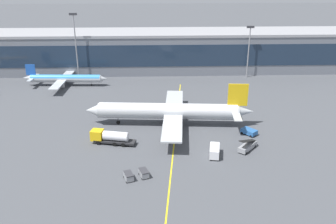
{
  "coord_description": "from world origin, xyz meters",
  "views": [
    {
      "loc": [
        -3.23,
        -83.14,
        39.75
      ],
      "look_at": [
        0.03,
        4.16,
        4.5
      ],
      "focal_mm": 38.71,
      "sensor_mm": 36.0,
      "label": 1
    }
  ],
  "objects_px": {
    "crew_van": "(214,151)",
    "baggage_cart_0": "(129,176)",
    "fuel_tanker": "(110,137)",
    "belt_loader": "(247,146)",
    "pushback_tug": "(249,132)",
    "main_airliner": "(169,111)",
    "baggage_cart_1": "(144,173)",
    "commuter_jet_far": "(65,78)"
  },
  "relations": [
    {
      "from": "commuter_jet_far",
      "to": "fuel_tanker",
      "type": "bearing_deg",
      "value": -65.58
    },
    {
      "from": "commuter_jet_far",
      "to": "crew_van",
      "type": "bearing_deg",
      "value": -49.87
    },
    {
      "from": "main_airliner",
      "to": "commuter_jet_far",
      "type": "relative_size",
      "value": 1.49
    },
    {
      "from": "main_airliner",
      "to": "commuter_jet_far",
      "type": "height_order",
      "value": "main_airliner"
    },
    {
      "from": "main_airliner",
      "to": "baggage_cart_1",
      "type": "xyz_separation_m",
      "value": [
        -6.11,
        -25.74,
        -3.19
      ]
    },
    {
      "from": "main_airliner",
      "to": "crew_van",
      "type": "xyz_separation_m",
      "value": [
        9.53,
        -17.81,
        -2.65
      ]
    },
    {
      "from": "fuel_tanker",
      "to": "crew_van",
      "type": "xyz_separation_m",
      "value": [
        24.08,
        -7.21,
        -0.43
      ]
    },
    {
      "from": "belt_loader",
      "to": "crew_van",
      "type": "distance_m",
      "value": 8.63
    },
    {
      "from": "pushback_tug",
      "to": "baggage_cart_1",
      "type": "distance_m",
      "value": 32.32
    },
    {
      "from": "main_airliner",
      "to": "pushback_tug",
      "type": "relative_size",
      "value": 10.26
    },
    {
      "from": "fuel_tanker",
      "to": "pushback_tug",
      "type": "height_order",
      "value": "fuel_tanker"
    },
    {
      "from": "pushback_tug",
      "to": "belt_loader",
      "type": "bearing_deg",
      "value": -106.9
    },
    {
      "from": "belt_loader",
      "to": "pushback_tug",
      "type": "relative_size",
      "value": 1.38
    },
    {
      "from": "fuel_tanker",
      "to": "pushback_tug",
      "type": "bearing_deg",
      "value": 6.04
    },
    {
      "from": "baggage_cart_1",
      "to": "pushback_tug",
      "type": "bearing_deg",
      "value": 35.61
    },
    {
      "from": "baggage_cart_1",
      "to": "commuter_jet_far",
      "type": "distance_m",
      "value": 68.14
    },
    {
      "from": "crew_van",
      "to": "baggage_cart_0",
      "type": "bearing_deg",
      "value": -154.3
    },
    {
      "from": "main_airliner",
      "to": "belt_loader",
      "type": "bearing_deg",
      "value": -40.37
    },
    {
      "from": "main_airliner",
      "to": "fuel_tanker",
      "type": "distance_m",
      "value": 18.14
    },
    {
      "from": "belt_loader",
      "to": "baggage_cart_1",
      "type": "height_order",
      "value": "belt_loader"
    },
    {
      "from": "crew_van",
      "to": "pushback_tug",
      "type": "bearing_deg",
      "value": 45.67
    },
    {
      "from": "belt_loader",
      "to": "baggage_cart_1",
      "type": "relative_size",
      "value": 2.01
    },
    {
      "from": "baggage_cart_1",
      "to": "belt_loader",
      "type": "bearing_deg",
      "value": 24.2
    },
    {
      "from": "pushback_tug",
      "to": "baggage_cart_0",
      "type": "height_order",
      "value": "baggage_cart_0"
    },
    {
      "from": "pushback_tug",
      "to": "baggage_cart_0",
      "type": "distance_m",
      "value": 35.4
    },
    {
      "from": "crew_van",
      "to": "pushback_tug",
      "type": "relative_size",
      "value": 1.21
    },
    {
      "from": "main_airliner",
      "to": "pushback_tug",
      "type": "xyz_separation_m",
      "value": [
        20.16,
        -6.92,
        -3.12
      ]
    },
    {
      "from": "fuel_tanker",
      "to": "commuter_jet_far",
      "type": "xyz_separation_m",
      "value": [
        -21.01,
        46.27,
        0.99
      ]
    },
    {
      "from": "crew_van",
      "to": "baggage_cart_0",
      "type": "distance_m",
      "value": 20.72
    },
    {
      "from": "baggage_cart_1",
      "to": "commuter_jet_far",
      "type": "height_order",
      "value": "commuter_jet_far"
    },
    {
      "from": "baggage_cart_0",
      "to": "commuter_jet_far",
      "type": "relative_size",
      "value": 0.1
    },
    {
      "from": "commuter_jet_far",
      "to": "main_airliner",
      "type": "bearing_deg",
      "value": -45.09
    },
    {
      "from": "belt_loader",
      "to": "pushback_tug",
      "type": "distance_m",
      "value": 8.49
    },
    {
      "from": "belt_loader",
      "to": "commuter_jet_far",
      "type": "relative_size",
      "value": 0.2
    },
    {
      "from": "fuel_tanker",
      "to": "crew_van",
      "type": "bearing_deg",
      "value": -16.67
    },
    {
      "from": "fuel_tanker",
      "to": "baggage_cart_1",
      "type": "bearing_deg",
      "value": -60.87
    },
    {
      "from": "baggage_cart_0",
      "to": "baggage_cart_1",
      "type": "xyz_separation_m",
      "value": [
        3.02,
        1.05,
        0.0
      ]
    },
    {
      "from": "fuel_tanker",
      "to": "baggage_cart_0",
      "type": "distance_m",
      "value": 17.11
    },
    {
      "from": "belt_loader",
      "to": "crew_van",
      "type": "height_order",
      "value": "belt_loader"
    },
    {
      "from": "crew_van",
      "to": "fuel_tanker",
      "type": "bearing_deg",
      "value": 163.33
    },
    {
      "from": "baggage_cart_1",
      "to": "commuter_jet_far",
      "type": "xyz_separation_m",
      "value": [
        -29.45,
        61.42,
        1.96
      ]
    },
    {
      "from": "crew_van",
      "to": "baggage_cart_0",
      "type": "xyz_separation_m",
      "value": [
        -18.67,
        -8.98,
        -0.53
      ]
    }
  ]
}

